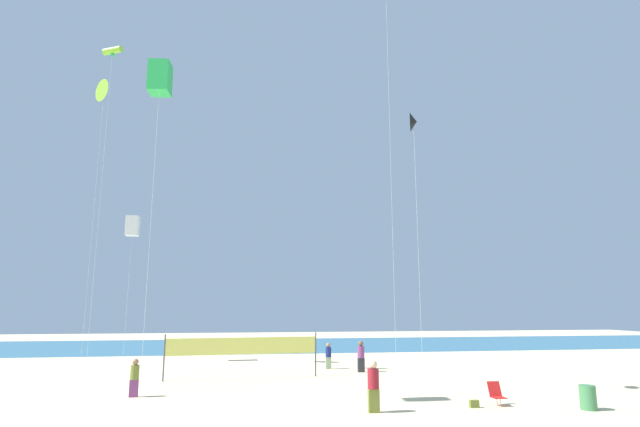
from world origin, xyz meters
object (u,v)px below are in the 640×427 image
at_px(beachgoer_olive_shirt, 135,376).
at_px(folding_beach_chair, 496,393).
at_px(trash_barrel, 588,398).
at_px(beachgoer_navy_shirt, 328,355).
at_px(beachgoer_plum_shirt, 361,355).
at_px(beachgoer_maroon_shirt, 373,384).
at_px(volleyball_net, 243,348).
at_px(kite_black_delta, 413,123).
at_px(beach_handbag, 474,404).
at_px(kite_white_box, 133,226).
at_px(kite_lime_tube, 113,52).
at_px(kite_green_box, 160,78).
at_px(kite_lime_delta, 104,91).

bearing_deg(beachgoer_olive_shirt, folding_beach_chair, -39.21).
xyz_separation_m(folding_beach_chair, trash_barrel, (3.00, -1.39, -0.02)).
xyz_separation_m(beachgoer_olive_shirt, beachgoer_navy_shirt, (10.06, 8.44, -0.01)).
distance_m(beachgoer_plum_shirt, beachgoer_maroon_shirt, 11.52).
height_order(beachgoer_olive_shirt, volleyball_net, volleyball_net).
bearing_deg(kite_black_delta, beachgoer_maroon_shirt, -134.64).
height_order(beach_handbag, kite_black_delta, kite_black_delta).
bearing_deg(beachgoer_plum_shirt, kite_white_box, 104.73).
bearing_deg(kite_lime_tube, beach_handbag, -33.93).
xyz_separation_m(trash_barrel, kite_black_delta, (-5.09, 3.95, 12.24)).
height_order(trash_barrel, kite_green_box, kite_green_box).
bearing_deg(beach_handbag, beachgoer_olive_shirt, 161.81).
distance_m(beachgoer_olive_shirt, kite_lime_delta, 22.35).
xyz_separation_m(folding_beach_chair, kite_lime_delta, (-20.30, 15.87, 18.56)).
bearing_deg(beachgoer_olive_shirt, kite_white_box, 80.67).
bearing_deg(kite_black_delta, volleyball_net, 140.66).
bearing_deg(kite_white_box, kite_green_box, -75.74).
height_order(beachgoer_plum_shirt, volleyball_net, volleyball_net).
bearing_deg(trash_barrel, kite_lime_delta, 143.46).
bearing_deg(beach_handbag, volleyball_net, 133.53).
distance_m(beachgoer_navy_shirt, kite_lime_delta, 24.25).
xyz_separation_m(beachgoer_plum_shirt, kite_lime_tube, (-15.81, 0.84, 18.88)).
bearing_deg(kite_lime_tube, beachgoer_navy_shirt, 4.15).
relative_size(volleyball_net, kite_lime_delta, 0.42).
distance_m(beachgoer_maroon_shirt, volleyball_net, 10.76).
relative_size(beachgoer_olive_shirt, kite_white_box, 0.15).
bearing_deg(volleyball_net, beachgoer_plum_shirt, 13.41).
bearing_deg(folding_beach_chair, trash_barrel, 11.74).
bearing_deg(beachgoer_plum_shirt, trash_barrel, -113.10).
height_order(beachgoer_olive_shirt, kite_white_box, kite_white_box).
height_order(trash_barrel, kite_lime_tube, kite_lime_tube).
distance_m(beachgoer_maroon_shirt, kite_lime_delta, 28.71).
distance_m(trash_barrel, beach_handbag, 4.26).
relative_size(beach_handbag, kite_lime_delta, 0.02).
relative_size(volleyball_net, kite_white_box, 0.80).
height_order(folding_beach_chair, kite_lime_delta, kite_lime_delta).
height_order(trash_barrel, kite_white_box, kite_white_box).
bearing_deg(kite_white_box, kite_lime_tube, -94.84).
bearing_deg(kite_lime_delta, beachgoer_olive_shirt, -64.33).
relative_size(beachgoer_plum_shirt, kite_white_box, 0.17).
bearing_deg(folding_beach_chair, volleyball_net, 174.51).
relative_size(beachgoer_navy_shirt, volleyball_net, 0.19).
xyz_separation_m(beachgoer_plum_shirt, beach_handbag, (1.82, -11.03, -0.83)).
distance_m(beachgoer_maroon_shirt, trash_barrel, 8.25).
height_order(beachgoer_maroon_shirt, volleyball_net, volleyball_net).
bearing_deg(beachgoer_navy_shirt, folding_beach_chair, 93.20).
bearing_deg(beachgoer_maroon_shirt, beachgoer_olive_shirt, -126.09).
bearing_deg(beachgoer_olive_shirt, volleyball_net, 22.88).
bearing_deg(trash_barrel, beachgoer_plum_shirt, 116.09).
bearing_deg(kite_black_delta, kite_lime_delta, 143.83).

